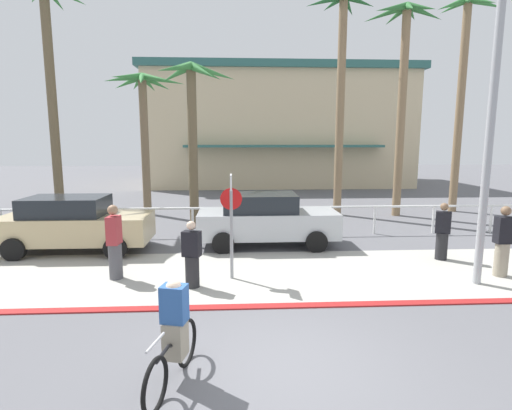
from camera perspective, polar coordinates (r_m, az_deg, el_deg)
name	(u,v)px	position (r m, az deg, el deg)	size (l,w,h in m)	color
ground_plane	(252,226)	(15.90, -0.51, -3.06)	(80.00, 80.00, 0.00)	#5B5B60
sidewalk_strip	(263,274)	(10.31, 0.98, -9.78)	(44.00, 4.00, 0.02)	#ADAAA0
curb_paint	(270,306)	(8.45, 1.97, -14.13)	(44.00, 0.24, 0.03)	maroon
building_backdrop	(276,128)	(32.94, 2.79, 10.81)	(19.63, 11.86, 8.66)	beige
rail_fence	(254,212)	(14.27, -0.24, -1.05)	(26.25, 0.08, 1.04)	white
stop_sign_bike_lane	(231,211)	(9.61, -3.52, -0.92)	(0.52, 0.56, 2.56)	gray
streetlight_curb	(500,97)	(10.32, 31.28, 12.98)	(0.24, 2.54, 7.50)	#9EA0A5
palm_tree_1	(49,48)	(18.48, -27.24, 19.17)	(3.56, 3.55, 9.33)	brown
palm_tree_2	(143,104)	(18.95, -15.66, 13.59)	(3.47, 3.25, 6.30)	#756047
palm_tree_3	(193,104)	(15.90, -8.91, 13.90)	(3.00, 3.04, 6.27)	brown
palm_tree_4	(342,64)	(18.77, 12.04, 18.91)	(3.02, 2.89, 9.54)	#846B4C
palm_tree_5	(403,65)	(19.31, 20.06, 18.12)	(3.28, 2.97, 9.10)	#846B4C
palm_tree_6	(464,66)	(21.57, 27.33, 17.06)	(3.23, 2.53, 9.72)	#846B4C
car_tan_1	(74,224)	(13.35, -24.38, -2.42)	(4.40, 2.02, 1.69)	tan
car_silver_2	(266,219)	(12.87, 1.40, -2.00)	(4.40, 2.02, 1.69)	#B2B7BC
cyclist_black_0	(174,335)	(5.94, -11.56, -17.59)	(0.50, 1.78, 1.50)	black
pedestrian_0	(192,258)	(9.34, -9.06, -7.38)	(0.46, 0.40, 1.57)	#232326
pedestrian_1	(442,234)	(12.49, 24.90, -3.74)	(0.48, 0.43, 1.64)	#232326
pedestrian_2	(115,245)	(10.32, -19.39, -5.36)	(0.34, 0.42, 1.84)	#4C4C51
pedestrian_3	(503,244)	(11.65, 31.57, -4.75)	(0.40, 0.32, 1.78)	gray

